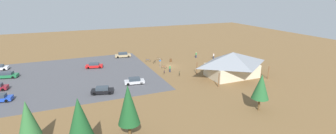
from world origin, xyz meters
TOP-DOWN VIEW (x-y plane):
  - ground at (0.00, 0.00)m, footprint 160.00×160.00m
  - parking_lot_asphalt at (25.67, -1.47)m, footprint 40.24×34.73m
  - bike_pavilion at (-10.04, 13.24)m, footprint 13.81×9.69m
  - trash_bin at (-2.00, -4.20)m, footprint 0.60×0.60m
  - lot_sign at (2.86, -0.03)m, footprint 0.56×0.08m
  - pine_center at (18.48, 29.08)m, footprint 2.97×2.97m
  - pine_far_west at (-3.46, 29.55)m, footprint 2.82×2.82m
  - pine_east at (30.42, 27.19)m, footprint 2.65×2.65m
  - pine_midwest at (24.71, 32.28)m, footprint 3.12×3.12m
  - bicycle_red_trailside at (2.25, 1.03)m, footprint 1.01×1.40m
  - bicycle_blue_lone_east at (3.90, -7.11)m, footprint 1.41×1.09m
  - bicycle_yellow_yard_right at (-21.21, 1.13)m, footprint 0.93×1.52m
  - bicycle_green_yard_left at (0.93, 7.79)m, footprint 0.90×1.58m
  - bicycle_black_back_row at (2.73, -4.79)m, footprint 1.27×1.22m
  - bicycle_silver_yard_front at (0.40, -7.06)m, footprint 1.48×0.79m
  - bicycle_purple_front_row at (3.74, 5.11)m, footprint 0.85×1.60m
  - car_silver_back_corner at (12.43, 9.42)m, footprint 4.47×2.39m
  - car_red_aisle_side at (18.96, -6.25)m, footprint 4.60×2.69m
  - car_tan_end_stall at (9.48, -14.60)m, footprint 4.90×2.32m
  - car_black_front_row at (19.61, 12.16)m, footprint 4.55×2.88m
  - car_green_second_row at (38.63, -5.91)m, footprint 5.08×2.88m
  - visitor_near_lot at (-10.93, -5.46)m, footprint 0.36×0.36m
  - visitor_by_pavilion at (-15.24, -2.46)m, footprint 0.40×0.37m
  - visitor_at_bikes at (2.00, 4.52)m, footprint 0.36×0.39m

SIDE VIEW (x-z plane):
  - ground at x=0.00m, z-range 0.00..0.00m
  - parking_lot_asphalt at x=25.67m, z-range 0.00..0.05m
  - bicycle_silver_yard_front at x=0.40m, z-range -0.06..0.77m
  - bicycle_purple_front_row at x=3.74m, z-range -0.02..0.74m
  - bicycle_black_back_row at x=2.73m, z-range -0.06..0.79m
  - bicycle_blue_lone_east at x=3.90m, z-range -0.04..0.80m
  - bicycle_yellow_yard_right at x=-21.21m, z-range -0.03..0.80m
  - bicycle_red_trailside at x=2.25m, z-range -0.06..0.84m
  - bicycle_green_yard_left at x=0.93m, z-range -0.04..0.82m
  - trash_bin at x=-2.00m, z-range 0.00..0.90m
  - car_red_aisle_side at x=18.96m, z-range 0.05..1.41m
  - car_black_front_row at x=19.61m, z-range 0.05..1.41m
  - car_silver_back_corner at x=12.43m, z-range 0.04..1.44m
  - car_green_second_row at x=38.63m, z-range 0.05..1.44m
  - car_tan_end_stall at x=9.48m, z-range 0.04..1.51m
  - visitor_by_pavilion at x=-15.24m, z-range 0.04..1.75m
  - visitor_at_bikes at x=2.00m, z-range 0.04..1.79m
  - visitor_near_lot at x=-10.93m, z-range 0.05..1.82m
  - lot_sign at x=2.86m, z-range 0.31..2.51m
  - bike_pavilion at x=-10.04m, z-range 0.39..6.25m
  - pine_far_west at x=-3.46m, z-range 1.06..7.41m
  - pine_east at x=30.42m, z-range 1.03..7.70m
  - pine_center at x=18.48m, z-range 1.01..8.59m
  - pine_midwest at x=24.71m, z-range 1.45..9.61m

